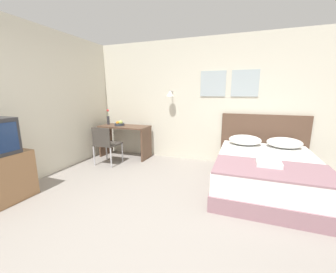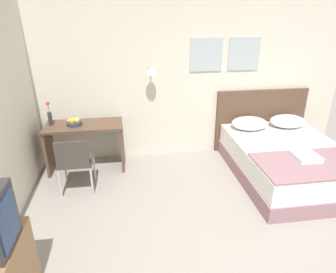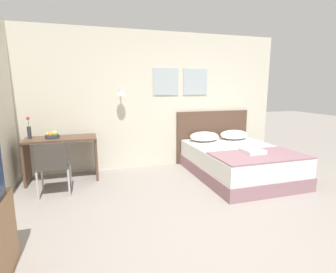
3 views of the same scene
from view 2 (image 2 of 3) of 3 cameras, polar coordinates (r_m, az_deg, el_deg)
name	(u,v)px [view 2 (image 2 of 3)]	position (r m, az deg, el deg)	size (l,w,h in m)	color
wall_back	(184,78)	(4.99, 3.08, 11.09)	(5.51, 0.31, 2.65)	beige
bed	(287,162)	(4.86, 21.77, -4.45)	(1.51, 2.03, 0.52)	gray
headboard	(260,120)	(5.59, 17.15, 3.06)	(1.63, 0.06, 1.09)	brown
pillow_left	(249,123)	(5.17, 15.24, 2.46)	(0.60, 0.46, 0.19)	white
pillow_right	(287,121)	(5.47, 21.79, 2.74)	(0.60, 0.46, 0.19)	white
throw_blanket	(314,164)	(4.31, 26.02, -4.74)	(1.47, 0.81, 0.02)	gray
folded_towel_near_foot	(306,156)	(4.38, 24.75, -3.45)	(0.31, 0.33, 0.06)	white
desk	(85,138)	(4.82, -15.51, -0.31)	(1.16, 0.54, 0.75)	brown
desk_chair	(74,160)	(4.25, -17.39, -4.34)	(0.46, 0.46, 0.82)	#3D3833
fruit_bowl	(74,122)	(4.73, -17.41, 2.59)	(0.23, 0.23, 0.13)	#333842
flower_vase	(50,116)	(4.82, -21.60, 3.70)	(0.06, 0.06, 0.37)	#333338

